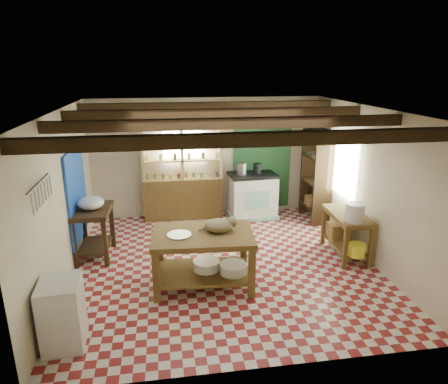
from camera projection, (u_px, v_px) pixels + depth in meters
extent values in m
cube|color=maroon|center=(224.00, 264.00, 6.83)|extent=(5.00, 5.00, 0.02)
cube|color=#434348|center=(224.00, 110.00, 6.04)|extent=(5.00, 5.00, 0.02)
cube|color=beige|center=(207.00, 158.00, 8.79)|extent=(5.00, 0.04, 2.60)
cube|color=beige|center=(262.00, 264.00, 4.08)|extent=(5.00, 0.04, 2.60)
cube|color=beige|center=(62.00, 199.00, 6.06)|extent=(0.04, 5.00, 2.60)
cube|color=beige|center=(369.00, 185.00, 6.80)|extent=(0.04, 5.00, 2.60)
cube|color=#382613|center=(224.00, 118.00, 6.07)|extent=(5.00, 3.80, 0.15)
cube|color=blue|center=(77.00, 194.00, 6.98)|extent=(0.04, 1.40, 1.60)
cube|color=#215329|center=(262.00, 158.00, 8.96)|extent=(1.30, 0.04, 2.30)
cube|color=white|center=(183.00, 141.00, 8.57)|extent=(0.90, 0.02, 0.80)
cube|color=white|center=(343.00, 165.00, 7.71)|extent=(0.02, 1.30, 1.20)
cube|color=black|center=(39.00, 193.00, 4.80)|extent=(0.06, 0.90, 0.28)
cube|color=black|center=(268.00, 119.00, 8.28)|extent=(0.86, 0.12, 0.36)
cube|color=#D2B979|center=(182.00, 170.00, 8.59)|extent=(1.70, 0.34, 2.20)
cube|color=#382613|center=(316.00, 175.00, 8.55)|extent=(0.40, 0.86, 2.00)
cube|color=brown|center=(203.00, 259.00, 6.08)|extent=(1.56, 1.09, 0.85)
cube|color=white|center=(252.00, 195.00, 8.84)|extent=(1.06, 0.75, 0.99)
cube|color=#382613|center=(94.00, 233.00, 6.96)|extent=(0.64, 0.91, 0.90)
cube|color=silver|center=(62.00, 314.00, 4.75)|extent=(0.50, 0.58, 0.84)
cube|color=brown|center=(346.00, 234.00, 7.04)|extent=(0.58, 1.12, 0.79)
ellipsoid|color=#968457|center=(219.00, 225.00, 5.99)|extent=(0.47, 0.38, 0.20)
cylinder|color=#AAA9B1|center=(179.00, 235.00, 5.87)|extent=(0.38, 0.38, 0.02)
cylinder|color=silver|center=(207.00, 265.00, 6.17)|extent=(0.44, 0.44, 0.14)
cylinder|color=silver|center=(233.00, 268.00, 6.06)|extent=(0.44, 0.44, 0.14)
cylinder|color=#AAA9B1|center=(242.00, 169.00, 8.60)|extent=(0.24, 0.24, 0.25)
cylinder|color=black|center=(257.00, 168.00, 8.68)|extent=(0.19, 0.19, 0.22)
ellipsoid|color=silver|center=(91.00, 203.00, 6.79)|extent=(0.46, 0.46, 0.22)
cylinder|color=silver|center=(355.00, 212.00, 6.53)|extent=(0.32, 0.32, 0.31)
cube|color=olive|center=(339.00, 230.00, 7.33)|extent=(0.40, 0.32, 0.27)
cylinder|color=yellow|center=(357.00, 250.00, 6.63)|extent=(0.29, 0.29, 0.21)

